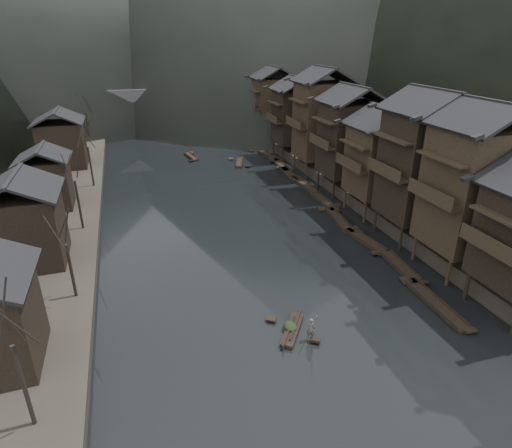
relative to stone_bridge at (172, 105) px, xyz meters
name	(u,v)px	position (x,y,z in m)	size (l,w,h in m)	color
water	(280,291)	(0.00, -72.00, -5.11)	(300.00, 300.00, 0.00)	black
right_bank	(382,144)	(35.00, -32.00, -4.21)	(40.00, 200.00, 1.80)	#2D2823
stilt_houses	(357,128)	(17.28, -52.56, 3.90)	(9.00, 67.60, 15.98)	black
left_houses	(40,179)	(-20.50, -51.88, 0.55)	(8.10, 53.20, 8.73)	black
bare_trees	(75,159)	(-17.00, -48.19, 1.53)	(3.83, 72.65, 7.66)	black
moored_sampans	(293,179)	(12.05, -44.67, -4.91)	(3.43, 74.33, 0.47)	black
midriver_boats	(215,159)	(3.15, -30.49, -4.91)	(9.34, 12.01, 0.45)	black
stone_bridge	(172,105)	(0.00, 0.00, 0.00)	(40.00, 6.00, 9.00)	#4C4C4F
hero_sampan	(292,329)	(-0.98, -77.37, -4.91)	(3.10, 4.08, 0.43)	black
cargo_heap	(290,323)	(-1.10, -77.20, -4.39)	(0.97, 1.27, 0.58)	black
boatman	(311,326)	(-0.12, -78.65, -3.83)	(0.62, 0.41, 1.69)	#535355
bamboo_pole	(315,296)	(0.08, -78.65, -1.40)	(0.06, 0.06, 3.79)	#8C7A51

